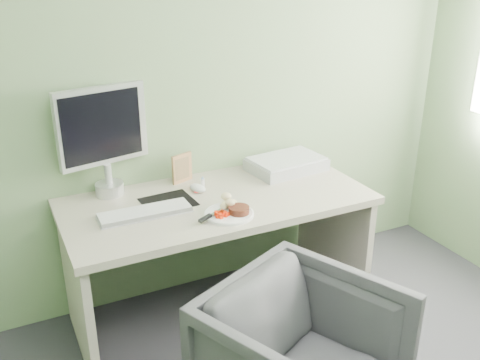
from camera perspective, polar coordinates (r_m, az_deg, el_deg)
name	(u,v)px	position (r m, az deg, el deg)	size (l,w,h in m)	color
wall_back	(187,67)	(2.95, -5.64, 11.89)	(3.50, 3.50, 0.00)	gray
desk	(218,229)	(2.88, -2.38, -5.25)	(1.60, 0.75, 0.73)	#C0B2A0
plate	(229,214)	(2.62, -1.18, -3.64)	(0.24, 0.24, 0.01)	white
steak	(239,210)	(2.60, -0.11, -3.21)	(0.10, 0.10, 0.03)	black
potato_pile	(229,202)	(2.66, -1.19, -2.39)	(0.10, 0.07, 0.05)	tan
carrot_heap	(222,213)	(2.57, -1.93, -3.50)	(0.06, 0.05, 0.04)	red
steak_knife	(210,216)	(2.56, -3.24, -3.82)	(0.20, 0.12, 0.02)	silver
mousepad	(168,202)	(2.78, -7.67, -2.32)	(0.26, 0.23, 0.00)	black
keyboard	(145,212)	(2.65, -10.11, -3.38)	(0.45, 0.13, 0.02)	white
computer_mouse	(198,188)	(2.88, -4.53, -0.86)	(0.06, 0.11, 0.04)	white
photo_frame	(182,168)	(2.99, -6.21, 1.27)	(0.13, 0.02, 0.17)	#A46A4C
eyedrop_bottle	(203,182)	(2.93, -4.00, -0.21)	(0.02, 0.02, 0.06)	white
scanner	(286,165)	(3.17, 4.97, 1.65)	(0.43, 0.29, 0.07)	#B3B6BB
monitor	(103,135)	(2.83, -14.37, 4.67)	(0.48, 0.17, 0.58)	silver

